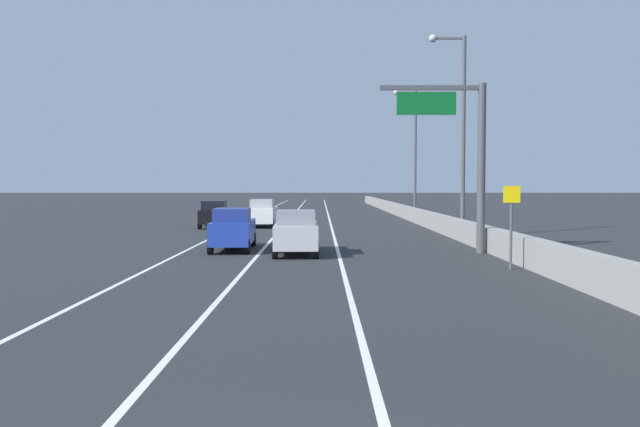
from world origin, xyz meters
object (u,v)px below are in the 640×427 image
object	(u,v)px
car_white_2	(266,213)
car_blue_3	(236,229)
speed_advisory_sign	(514,221)
overhead_sign_gantry	(468,146)
lamp_post_right_second	(463,123)
car_black_1	(218,214)
lamp_post_right_third	(416,146)
car_silver_0	(299,232)

from	to	relation	value
car_white_2	car_blue_3	size ratio (longest dim) A/B	0.94
speed_advisory_sign	overhead_sign_gantry	bearing A→B (deg)	94.62
lamp_post_right_second	car_white_2	world-z (taller)	lamp_post_right_second
lamp_post_right_second	car_black_1	distance (m)	18.31
car_black_1	car_blue_3	xyz separation A→B (m)	(3.38, -15.37, 0.02)
lamp_post_right_second	lamp_post_right_third	size ratio (longest dim) A/B	1.00
car_silver_0	car_blue_3	xyz separation A→B (m)	(-2.99, 1.69, 0.01)
lamp_post_right_second	car_black_1	xyz separation A→B (m)	(-15.43, 8.10, -5.61)
car_black_1	car_white_2	xyz separation A→B (m)	(3.33, 0.66, 0.04)
car_white_2	lamp_post_right_second	bearing A→B (deg)	-35.92
overhead_sign_gantry	car_black_1	distance (m)	21.93
lamp_post_right_third	car_silver_0	size ratio (longest dim) A/B	2.50
overhead_sign_gantry	car_silver_0	bearing A→B (deg)	-176.50
speed_advisory_sign	car_black_1	size ratio (longest dim) A/B	0.67
speed_advisory_sign	car_silver_0	bearing A→B (deg)	147.52
lamp_post_right_third	car_black_1	bearing A→B (deg)	-140.06
lamp_post_right_second	car_black_1	size ratio (longest dim) A/B	2.57
car_black_1	car_blue_3	distance (m)	15.74
lamp_post_right_third	car_blue_3	distance (m)	31.76
lamp_post_right_third	car_blue_3	world-z (taller)	lamp_post_right_third
overhead_sign_gantry	car_blue_3	size ratio (longest dim) A/B	1.60
lamp_post_right_second	car_white_2	bearing A→B (deg)	144.08
overhead_sign_gantry	car_blue_3	distance (m)	11.15
speed_advisory_sign	lamp_post_right_third	distance (m)	35.73
speed_advisory_sign	car_black_1	distance (m)	26.30
lamp_post_right_third	car_black_1	xyz separation A→B (m)	(-15.87, -13.29, -5.61)
speed_advisory_sign	lamp_post_right_third	bearing A→B (deg)	87.39
car_black_1	lamp_post_right_third	bearing A→B (deg)	39.94
lamp_post_right_second	car_black_1	world-z (taller)	lamp_post_right_second
overhead_sign_gantry	speed_advisory_sign	world-z (taller)	overhead_sign_gantry
lamp_post_right_third	car_white_2	bearing A→B (deg)	-134.81
car_silver_0	car_white_2	distance (m)	17.99
lamp_post_right_third	car_silver_0	distance (m)	32.29
speed_advisory_sign	car_blue_3	bearing A→B (deg)	148.33
car_black_1	car_blue_3	size ratio (longest dim) A/B	0.96
overhead_sign_gantry	lamp_post_right_third	bearing A→B (deg)	86.07
lamp_post_right_second	car_blue_3	bearing A→B (deg)	-148.86
lamp_post_right_second	speed_advisory_sign	bearing A→B (deg)	-94.78
speed_advisory_sign	car_white_2	distance (m)	25.25
speed_advisory_sign	lamp_post_right_second	bearing A→B (deg)	85.22
car_blue_3	car_silver_0	bearing A→B (deg)	-29.48
overhead_sign_gantry	car_white_2	distance (m)	20.55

